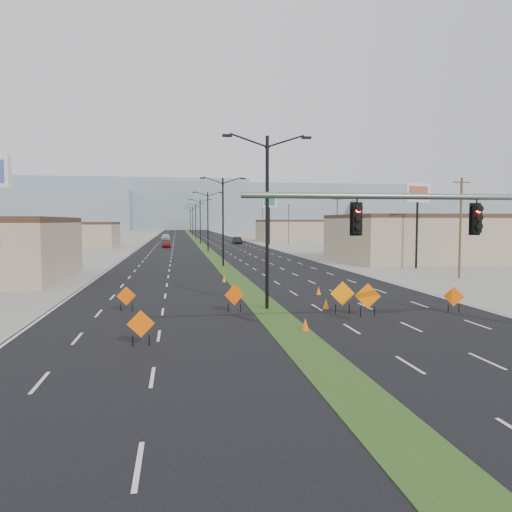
{
  "coord_description": "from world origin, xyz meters",
  "views": [
    {
      "loc": [
        -5.14,
        -16.37,
        5.13
      ],
      "look_at": [
        -0.82,
        10.95,
        3.2
      ],
      "focal_mm": 35.0,
      "sensor_mm": 36.0,
      "label": 1
    }
  ],
  "objects": [
    {
      "name": "mesa_backdrop",
      "position": [
        -30.0,
        320.0,
        16.0
      ],
      "size": [
        140.0,
        50.0,
        32.0
      ],
      "primitive_type": "cube",
      "color": "gray",
      "rests_on": "ground"
    },
    {
      "name": "streetlight_3",
      "position": [
        0.0,
        96.0,
        5.42
      ],
      "size": [
        5.15,
        0.24,
        10.02
      ],
      "color": "black",
      "rests_on": "ground"
    },
    {
      "name": "construction_sign_3",
      "position": [
        4.9,
        8.81,
        1.08
      ],
      "size": [
        1.32,
        0.44,
        1.82
      ],
      "rotation": [
        0.0,
        0.0,
        -0.29
      ],
      "color": "orange",
      "rests_on": "ground"
    },
    {
      "name": "car_mid",
      "position": [
        8.38,
        96.18,
        0.77
      ],
      "size": [
        1.85,
        4.76,
        1.54
      ],
      "primitive_type": "imported",
      "rotation": [
        0.0,
        0.0,
        0.05
      ],
      "color": "black",
      "rests_on": "ground"
    },
    {
      "name": "mesa_east",
      "position": [
        180.0,
        290.0,
        9.0
      ],
      "size": [
        160.0,
        50.0,
        18.0
      ],
      "primitive_type": "cube",
      "color": "gray",
      "rests_on": "ground"
    },
    {
      "name": "utility_pole_3",
      "position": [
        20.0,
        130.0,
        4.67
      ],
      "size": [
        1.6,
        0.2,
        9.0
      ],
      "color": "#4C3823",
      "rests_on": "ground"
    },
    {
      "name": "streetlight_2",
      "position": [
        0.0,
        68.0,
        5.42
      ],
      "size": [
        5.15,
        0.24,
        10.02
      ],
      "color": "black",
      "rests_on": "ground"
    },
    {
      "name": "median_strip",
      "position": [
        0.0,
        100.0,
        0.0
      ],
      "size": [
        2.0,
        400.0,
        0.04
      ],
      "primitive_type": "cube",
      "color": "#284217",
      "rests_on": "ground"
    },
    {
      "name": "streetlight_5",
      "position": [
        0.0,
        152.0,
        5.42
      ],
      "size": [
        5.15,
        0.24,
        10.02
      ],
      "color": "black",
      "rests_on": "ground"
    },
    {
      "name": "mesa_center",
      "position": [
        40.0,
        300.0,
        14.0
      ],
      "size": [
        220.0,
        50.0,
        28.0
      ],
      "primitive_type": "cube",
      "color": "gray",
      "rests_on": "ground"
    },
    {
      "name": "construction_sign_2",
      "position": [
        -2.0,
        11.27,
        0.95
      ],
      "size": [
        1.14,
        0.48,
        1.61
      ],
      "rotation": [
        0.0,
        0.0,
        0.37
      ],
      "color": "#DE4804",
      "rests_on": "ground"
    },
    {
      "name": "cone_1",
      "position": [
        4.57,
        17.01,
        0.29
      ],
      "size": [
        0.46,
        0.46,
        0.59
      ],
      "primitive_type": "cone",
      "rotation": [
        0.0,
        0.0,
        0.4
      ],
      "color": "#FF6E05",
      "rests_on": "ground"
    },
    {
      "name": "car_far",
      "position": [
        -8.22,
        119.95,
        0.81
      ],
      "size": [
        2.31,
        5.63,
        1.63
      ],
      "primitive_type": "imported",
      "rotation": [
        0.0,
        0.0,
        0.01
      ],
      "color": "#B8BFC3",
      "rests_on": "ground"
    },
    {
      "name": "pole_sign_east_far",
      "position": [
        15.06,
        92.21,
        8.65
      ],
      "size": [
        3.34,
        1.53,
        10.52
      ],
      "rotation": [
        0.0,
        0.0,
        0.36
      ],
      "color": "black",
      "rests_on": "ground"
    },
    {
      "name": "ground",
      "position": [
        0.0,
        0.0,
        0.0
      ],
      "size": [
        600.0,
        600.0,
        0.0
      ],
      "primitive_type": "plane",
      "color": "gray",
      "rests_on": "ground"
    },
    {
      "name": "construction_sign_5",
      "position": [
        10.13,
        9.22,
        0.87
      ],
      "size": [
        1.06,
        0.44,
        1.49
      ],
      "rotation": [
        0.0,
        0.0,
        -0.37
      ],
      "color": "#F15705",
      "rests_on": "ground"
    },
    {
      "name": "cone_0",
      "position": [
        0.72,
        5.93,
        0.32
      ],
      "size": [
        0.5,
        0.5,
        0.63
      ],
      "primitive_type": "cone",
      "rotation": [
        0.0,
        0.0,
        0.4
      ],
      "color": "#FF5C05",
      "rests_on": "ground"
    },
    {
      "name": "building_se_far",
      "position": [
        38.0,
        110.0,
        2.5
      ],
      "size": [
        44.0,
        16.0,
        5.0
      ],
      "primitive_type": "cube",
      "color": "tan",
      "rests_on": "ground"
    },
    {
      "name": "streetlight_1",
      "position": [
        0.0,
        40.0,
        5.42
      ],
      "size": [
        5.15,
        0.24,
        10.02
      ],
      "color": "black",
      "rests_on": "ground"
    },
    {
      "name": "cone_2",
      "position": [
        3.42,
        11.54,
        0.29
      ],
      "size": [
        0.43,
        0.43,
        0.59
      ],
      "primitive_type": "cone",
      "rotation": [
        0.0,
        0.0,
        0.26
      ],
      "color": "#D76504",
      "rests_on": "ground"
    },
    {
      "name": "streetlight_0",
      "position": [
        0.0,
        12.0,
        5.42
      ],
      "size": [
        5.15,
        0.24,
        10.02
      ],
      "color": "black",
      "rests_on": "ground"
    },
    {
      "name": "streetlight_6",
      "position": [
        0.0,
        180.0,
        5.42
      ],
      "size": [
        5.15,
        0.24,
        10.02
      ],
      "color": "black",
      "rests_on": "ground"
    },
    {
      "name": "construction_sign_1",
      "position": [
        -8.04,
        12.53,
        0.84
      ],
      "size": [
        1.07,
        0.23,
        1.44
      ],
      "rotation": [
        0.0,
        0.0,
        0.18
      ],
      "color": "#E34D04",
      "rests_on": "ground"
    },
    {
      "name": "building_se_near",
      "position": [
        34.0,
        45.0,
        2.75
      ],
      "size": [
        36.0,
        18.0,
        5.5
      ],
      "primitive_type": "cube",
      "color": "tan",
      "rests_on": "ground"
    },
    {
      "name": "utility_pole_0",
      "position": [
        20.0,
        25.0,
        4.67
      ],
      "size": [
        1.6,
        0.2,
        9.0
      ],
      "color": "#4C3823",
      "rests_on": "ground"
    },
    {
      "name": "utility_pole_2",
      "position": [
        20.0,
        95.0,
        4.67
      ],
      "size": [
        1.6,
        0.2,
        9.0
      ],
      "color": "#4C3823",
      "rests_on": "ground"
    },
    {
      "name": "construction_sign_0",
      "position": [
        -6.65,
        4.29,
        0.88
      ],
      "size": [
        1.13,
        0.14,
        1.5
      ],
      "rotation": [
        0.0,
        0.0,
        0.09
      ],
      "color": "#EE5805",
      "rests_on": "ground"
    },
    {
      "name": "car_left",
      "position": [
        -7.29,
        82.06,
        0.63
      ],
      "size": [
        1.88,
        3.86,
        1.27
      ],
      "primitive_type": "imported",
      "rotation": [
        0.0,
        0.0,
        0.1
      ],
      "color": "maroon",
      "rests_on": "ground"
    },
    {
      "name": "construction_sign_4",
      "position": [
        3.88,
        9.92,
        1.07
      ],
      "size": [
        1.36,
        0.15,
        1.81
      ],
      "rotation": [
        0.0,
        0.0,
        -0.08
      ],
      "color": "orange",
      "rests_on": "ground"
    },
    {
      "name": "road_surface",
      "position": [
        0.0,
        100.0,
        0.0
      ],
      "size": [
        25.0,
        400.0,
        0.02
      ],
      "primitive_type": "cube",
      "color": "black",
      "rests_on": "ground"
    },
    {
      "name": "pole_sign_east_near",
      "position": [
        20.54,
        34.28,
        7.48
      ],
      "size": [
        3.01,
        0.94,
        9.19
      ],
      "rotation": [
        0.0,
        0.0,
        0.2
      ],
      "color": "black",
      "rests_on": "ground"
    },
    {
      "name": "cone_3",
      "position": [
        -1.28,
        25.25,
        0.29
      ],
      "size": [
        0.36,
        0.36,
        0.57
      ],
      "primitive_type": "cone",
      "rotation": [
        0.0,
        0.0,
        -0.04
      ],
      "color": "orange",
      "rests_on": "ground"
    },
    {
      "name": "streetlight_4",
      "position": [
        0.0,
        124.0,
        5.42
      ],
      "size": [
        5.15,
        0.24,
        10.02
      ],
      "color": "black",
      "rests_on": "ground"
    },
    {
      "name": "building_sw_far",
      "position": [
        -32.0,
        85.0,
        2.25
      ],
      "size": [
        30.0,
        14.0,
        4.5
      ],
      "primitive_type": "cube",
      "color": "tan",
      "rests_on": "ground"
    },
    {
      "name": "utility_pole_1",
      "position": [
        20.0,
        60.0,
        4.67
      ],
      "size": [
        1.6,
        0.2,
        9.0
      ],
      "color": "#4C3823",
      "rests_on": "ground"
    }
  ]
}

